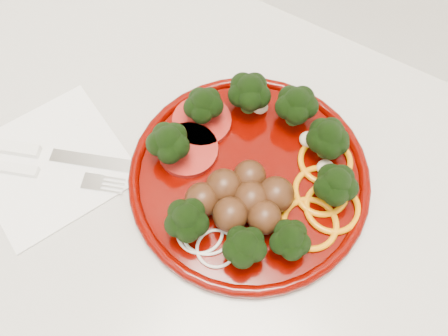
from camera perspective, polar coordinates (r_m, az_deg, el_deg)
The scene contains 5 objects.
counter at distance 1.06m, azimuth -5.14°, elevation -9.84°, with size 2.40×0.60×0.90m.
plate at distance 0.60m, azimuth 3.48°, elevation -0.60°, with size 0.30×0.30×0.07m.
napkin at distance 0.67m, azimuth -19.10°, elevation 0.50°, with size 0.17×0.17×0.00m, color white.
knife at distance 0.68m, azimuth -20.83°, elevation 1.77°, with size 0.21×0.09×0.01m.
fork at distance 0.67m, azimuth -21.84°, elevation -0.28°, with size 0.18×0.08×0.01m.
Camera 1 is at (0.24, 1.48, 1.46)m, focal length 40.00 mm.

